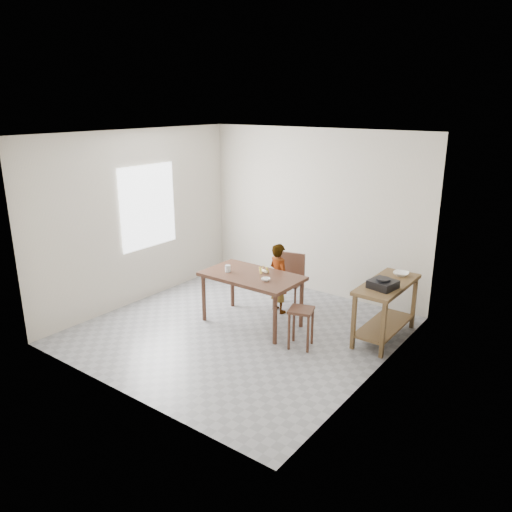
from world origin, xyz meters
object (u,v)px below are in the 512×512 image
Objects in this scene: dining_chair at (288,282)px; stool at (301,328)px; prep_counter at (385,311)px; dining_table at (252,299)px; child at (279,278)px.

dining_chair is 1.34m from stool.
prep_counter is at bearing -18.18° from dining_chair.
dining_chair is (-1.63, 0.12, 0.02)m from prep_counter.
dining_table is 0.62m from child.
dining_table is 0.97m from stool.
dining_table is 1.17× the size of prep_counter.
stool is (0.95, -0.20, -0.11)m from dining_table.
stool is at bearing 156.97° from child.
stool is (0.89, -0.79, -0.27)m from child.
prep_counter reaches higher than dining_table.
child reaches higher than dining_chair.
prep_counter is 1.43× the size of dining_chair.
child is at bearing 84.36° from dining_table.
child is at bearing -112.02° from dining_chair.
stool is at bearing -11.70° from dining_table.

